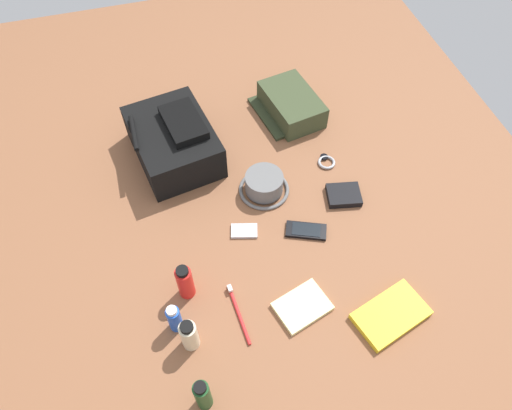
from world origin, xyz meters
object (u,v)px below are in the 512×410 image
object	(u,v)px
shampoo_bottle	(203,395)
wallet	(344,195)
toiletry_pouch	(291,105)
lotion_bottle	(189,335)
backpack	(174,141)
deodorant_spray	(174,318)
sunscreen_spray	(185,282)
bucket_hat	(264,185)
toothbrush	(238,310)
wristwatch	(326,162)
paperback_novel	(391,315)
media_player	(244,231)
notepad	(302,306)
cell_phone	(306,231)

from	to	relation	value
shampoo_bottle	wallet	distance (m)	0.78
toiletry_pouch	shampoo_bottle	distance (m)	1.09
lotion_bottle	backpack	bearing A→B (deg)	-7.02
deodorant_spray	sunscreen_spray	distance (m)	0.11
bucket_hat	toothbrush	world-z (taller)	bucket_hat
lotion_bottle	toothbrush	xyz separation A→B (m)	(0.05, -0.15, -0.05)
shampoo_bottle	toothbrush	xyz separation A→B (m)	(0.22, -0.14, -0.07)
lotion_bottle	wristwatch	xyz separation A→B (m)	(0.51, -0.59, -0.05)
paperback_novel	toiletry_pouch	bearing A→B (deg)	1.23
media_player	shampoo_bottle	bearing A→B (deg)	153.85
bucket_hat	backpack	bearing A→B (deg)	47.05
backpack	media_player	world-z (taller)	backpack
shampoo_bottle	lotion_bottle	xyz separation A→B (m)	(0.16, 0.00, -0.01)
deodorant_spray	sunscreen_spray	bearing A→B (deg)	-27.70
sunscreen_spray	toothbrush	world-z (taller)	sunscreen_spray
wallet	notepad	world-z (taller)	wallet
sunscreen_spray	wristwatch	xyz separation A→B (m)	(0.36, -0.57, -0.06)
sunscreen_spray	cell_phone	world-z (taller)	sunscreen_spray
bucket_hat	media_player	xyz separation A→B (m)	(-0.14, 0.11, -0.03)
toiletry_pouch	toothbrush	distance (m)	0.83
lotion_bottle	paperback_novel	distance (m)	0.57
deodorant_spray	wristwatch	bearing A→B (deg)	-54.03
bucket_hat	shampoo_bottle	xyz separation A→B (m)	(-0.61, 0.34, 0.04)
lotion_bottle	media_player	world-z (taller)	lotion_bottle
deodorant_spray	toiletry_pouch	bearing A→B (deg)	-38.52
wallet	notepad	xyz separation A→B (m)	(-0.34, 0.26, -0.00)
toiletry_pouch	shampoo_bottle	bearing A→B (deg)	150.15
toothbrush	wallet	size ratio (longest dim) A/B	1.72
backpack	media_player	size ratio (longest dim) A/B	4.05
backpack	shampoo_bottle	size ratio (longest dim) A/B	2.55
deodorant_spray	toothbrush	xyz separation A→B (m)	(-0.01, -0.18, -0.05)
bucket_hat	toothbrush	distance (m)	0.44
toiletry_pouch	backpack	bearing A→B (deg)	101.03
bucket_hat	sunscreen_spray	bearing A→B (deg)	132.72
toiletry_pouch	lotion_bottle	xyz separation A→B (m)	(-0.78, 0.54, 0.02)
paperback_novel	notepad	world-z (taller)	paperback_novel
bucket_hat	deodorant_spray	size ratio (longest dim) A/B	1.49
toiletry_pouch	paperback_novel	size ratio (longest dim) A/B	1.21
bucket_hat	notepad	size ratio (longest dim) A/B	1.14
toiletry_pouch	lotion_bottle	world-z (taller)	lotion_bottle
backpack	notepad	distance (m)	0.72
bucket_hat	wristwatch	size ratio (longest dim) A/B	2.42
lotion_bottle	media_player	xyz separation A→B (m)	(0.31, -0.23, -0.06)
cell_phone	toothbrush	bearing A→B (deg)	125.89
deodorant_spray	cell_phone	bearing A→B (deg)	-66.60
cell_phone	wristwatch	bearing A→B (deg)	-33.08
paperback_novel	wristwatch	xyz separation A→B (m)	(0.59, -0.03, -0.00)
backpack	bucket_hat	distance (m)	0.35
backpack	toothbrush	xyz separation A→B (m)	(-0.64, -0.06, -0.07)
sunscreen_spray	shampoo_bottle	bearing A→B (deg)	177.03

